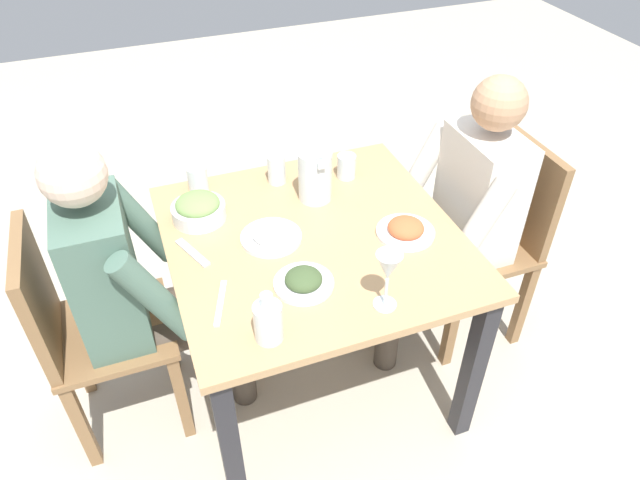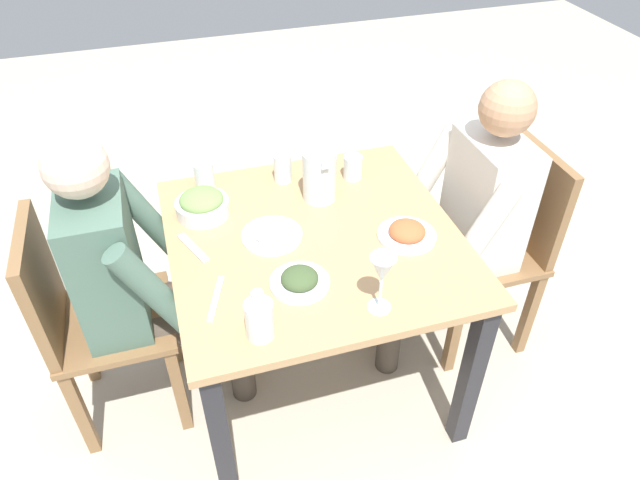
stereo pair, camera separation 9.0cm
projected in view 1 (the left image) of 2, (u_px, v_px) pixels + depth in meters
The scene contains 18 objects.
ground_plane at pixel (315, 373), 2.42m from camera, with size 8.00×8.00×0.00m, color #B7AD99.
dining_table at pixel (314, 261), 2.03m from camera, with size 0.97×0.97×0.74m.
chair_near at pixel (495, 232), 2.35m from camera, with size 0.40×0.40×0.89m.
chair_far at pixel (84, 328), 1.95m from camera, with size 0.40×0.40×0.89m.
diner_near at pixel (456, 214), 2.20m from camera, with size 0.48×0.53×1.19m.
diner_far at pixel (138, 281), 1.91m from camera, with size 0.48×0.53×1.19m.
water_pitcher at pixel (315, 176), 2.07m from camera, with size 0.16×0.12×0.19m.
salad_bowl at pixel (198, 209), 2.01m from camera, with size 0.19×0.19×0.09m.
plate_dolmas at pixel (304, 281), 1.76m from camera, with size 0.19×0.19×0.05m.
plate_rice_curry at pixel (406, 229), 1.95m from camera, with size 0.20×0.20×0.06m.
plate_yoghurt at pixel (271, 235), 1.93m from camera, with size 0.21×0.21×0.05m.
water_glass_center at pixel (346, 166), 2.21m from camera, with size 0.07×0.07×0.09m, color silver.
water_glass_far_left at pixel (198, 179), 2.14m from camera, with size 0.07×0.07×0.10m, color silver.
water_glass_near_right at pixel (277, 169), 2.18m from camera, with size 0.07×0.07×0.11m, color silver.
wine_glass at pixel (388, 270), 1.62m from camera, with size 0.08×0.08×0.20m.
oil_carafe at pixel (268, 323), 1.57m from camera, with size 0.08×0.08×0.16m.
fork_near at pixel (192, 253), 1.88m from camera, with size 0.17×0.03×0.01m, color silver.
knife_near at pixel (221, 303), 1.71m from camera, with size 0.18×0.02×0.01m, color silver.
Camera 1 is at (-1.43, 0.51, 1.97)m, focal length 32.57 mm.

